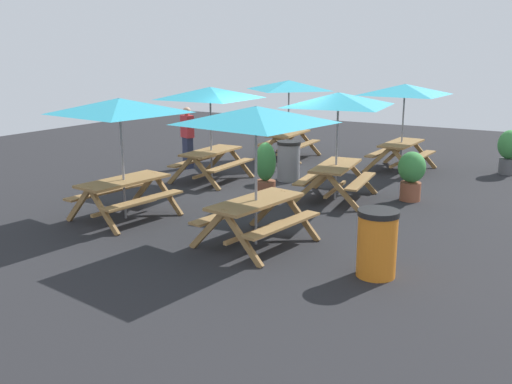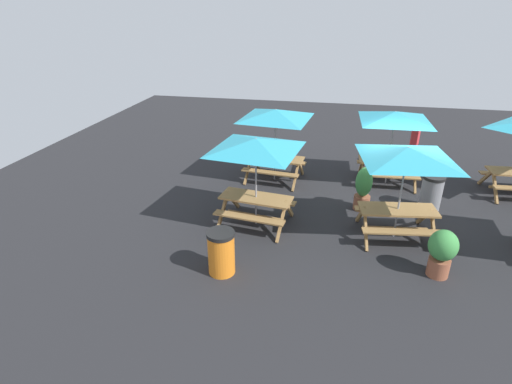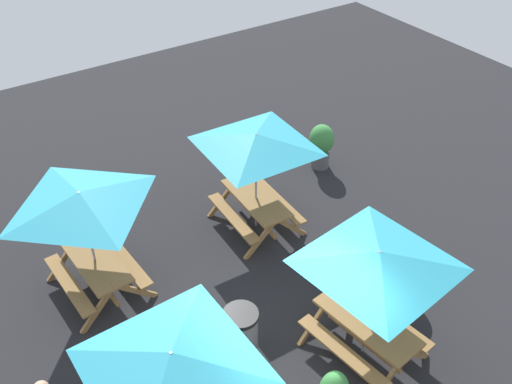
% 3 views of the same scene
% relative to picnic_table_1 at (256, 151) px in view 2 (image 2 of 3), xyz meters
% --- Properties ---
extents(ground_plane, '(26.09, 26.09, 0.00)m').
position_rel_picnic_table_1_xyz_m(ground_plane, '(3.62, 1.50, -1.99)').
color(ground_plane, '#232326').
rests_on(ground_plane, ground).
extents(picnic_table_1, '(2.80, 2.80, 2.34)m').
position_rel_picnic_table_1_xyz_m(picnic_table_1, '(0.00, 0.00, 0.00)').
color(picnic_table_1, olive).
rests_on(picnic_table_1, ground).
extents(picnic_table_2, '(2.80, 2.80, 2.34)m').
position_rel_picnic_table_1_xyz_m(picnic_table_2, '(3.44, 0.04, 0.00)').
color(picnic_table_2, olive).
rests_on(picnic_table_2, ground).
extents(picnic_table_3, '(2.83, 2.83, 2.34)m').
position_rel_picnic_table_1_xyz_m(picnic_table_3, '(3.54, 3.39, 0.00)').
color(picnic_table_3, olive).
rests_on(picnic_table_3, ground).
extents(picnic_table_4, '(2.81, 2.81, 2.34)m').
position_rel_picnic_table_1_xyz_m(picnic_table_4, '(0.02, 2.94, 0.00)').
color(picnic_table_4, olive).
rests_on(picnic_table_4, ground).
extents(trash_bin_orange, '(0.59, 0.59, 0.98)m').
position_rel_picnic_table_1_xyz_m(trash_bin_orange, '(-0.30, -2.18, -1.49)').
color(trash_bin_orange, orange).
rests_on(trash_bin_orange, ground).
extents(trash_bin_gray, '(0.59, 0.59, 0.98)m').
position_rel_picnic_table_1_xyz_m(trash_bin_gray, '(4.55, 1.77, -1.49)').
color(trash_bin_gray, gray).
rests_on(trash_bin_gray, ground).
extents(potted_plant_1, '(0.58, 0.58, 1.06)m').
position_rel_picnic_table_1_xyz_m(potted_plant_1, '(4.16, -1.39, -1.39)').
color(potted_plant_1, '#935138').
rests_on(potted_plant_1, ground).
extents(potted_plant_2, '(0.45, 0.45, 1.24)m').
position_rel_picnic_table_1_xyz_m(potted_plant_2, '(2.70, 1.37, -1.36)').
color(potted_plant_2, '#935138').
rests_on(potted_plant_2, ground).
extents(person_standing, '(0.34, 0.42, 1.67)m').
position_rel_picnic_table_1_xyz_m(person_standing, '(4.49, 4.84, -1.10)').
color(person_standing, '#2D334C').
rests_on(person_standing, ground).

